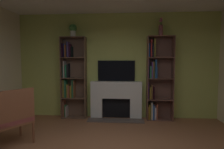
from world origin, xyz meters
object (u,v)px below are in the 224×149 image
(tv, at_px, (116,71))
(potted_plant, at_px, (73,30))
(bookshelf_left, at_px, (71,78))
(vase_with_flowers, at_px, (161,29))
(armchair, at_px, (11,117))
(bookshelf_right, at_px, (156,81))
(fireplace, at_px, (116,99))

(tv, relative_size, potted_plant, 2.96)
(bookshelf_left, height_order, vase_with_flowers, vase_with_flowers)
(armchair, bearing_deg, potted_plant, 69.34)
(bookshelf_right, bearing_deg, tv, 175.35)
(vase_with_flowers, height_order, armchair, vase_with_flowers)
(bookshelf_right, distance_m, vase_with_flowers, 1.36)
(tv, xyz_separation_m, bookshelf_right, (1.07, -0.09, -0.26))
(armchair, bearing_deg, fireplace, 44.57)
(tv, bearing_deg, armchair, -134.09)
(bookshelf_left, bearing_deg, potted_plant, -30.59)
(armchair, bearing_deg, tv, 45.91)
(tv, bearing_deg, fireplace, -90.00)
(potted_plant, xyz_separation_m, vase_with_flowers, (2.33, 0.00, -0.01))
(potted_plant, distance_m, vase_with_flowers, 2.33)
(bookshelf_left, bearing_deg, bookshelf_right, -0.38)
(vase_with_flowers, distance_m, armchair, 3.95)
(fireplace, relative_size, potted_plant, 4.33)
(vase_with_flowers, xyz_separation_m, armchair, (-3.00, -1.78, -1.85))
(fireplace, xyz_separation_m, bookshelf_left, (-1.25, 0.01, 0.58))
(bookshelf_right, bearing_deg, potted_plant, -179.17)
(fireplace, height_order, potted_plant, potted_plant)
(bookshelf_left, bearing_deg, fireplace, -0.68)
(potted_plant, distance_m, armchair, 2.66)
(bookshelf_right, height_order, armchair, bookshelf_right)
(armchair, bearing_deg, bookshelf_left, 72.13)
(bookshelf_right, height_order, potted_plant, potted_plant)
(fireplace, relative_size, bookshelf_right, 0.67)
(vase_with_flowers, bearing_deg, tv, 174.18)
(potted_plant, bearing_deg, bookshelf_left, 149.41)
(bookshelf_left, bearing_deg, armchair, -107.87)
(tv, relative_size, bookshelf_left, 0.46)
(tv, distance_m, vase_with_flowers, 1.61)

